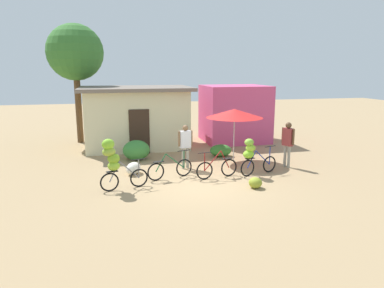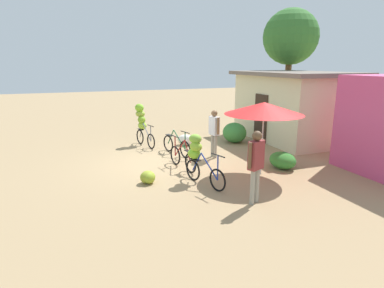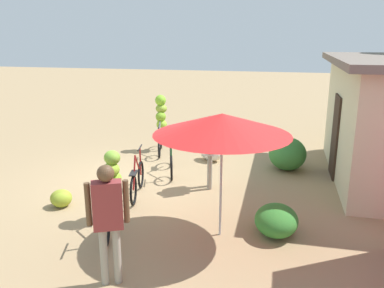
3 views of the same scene
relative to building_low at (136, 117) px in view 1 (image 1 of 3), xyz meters
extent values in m
plane|color=#9F825B|center=(1.50, -6.31, -1.47)|extent=(60.00, 60.00, 0.00)
cube|color=beige|center=(0.00, 0.00, -0.10)|extent=(4.72, 3.01, 2.75)
cube|color=#72665B|center=(0.00, 0.00, 1.35)|extent=(5.22, 3.51, 0.16)
cube|color=#332319|center=(0.00, -1.52, -0.47)|extent=(0.90, 0.06, 2.00)
cube|color=#D2497E|center=(5.13, 0.34, -0.02)|extent=(3.20, 2.80, 2.90)
cylinder|color=brown|center=(-2.78, 1.79, 0.39)|extent=(0.32, 0.32, 3.72)
sphere|color=#356F2C|center=(-2.78, 1.79, 3.08)|extent=(2.78, 2.78, 2.78)
ellipsoid|color=#377D35|center=(-0.24, -2.61, -1.06)|extent=(1.12, 0.96, 0.84)
ellipsoid|color=#34802F|center=(3.38, -2.81, -1.21)|extent=(0.95, 0.76, 0.52)
cylinder|color=beige|center=(3.63, -3.77, -0.43)|extent=(0.04, 0.04, 2.09)
cone|color=red|center=(3.63, -3.77, 0.52)|extent=(2.28, 2.28, 0.35)
torus|color=black|center=(-0.44, -6.15, -1.17)|extent=(0.60, 0.20, 0.60)
torus|color=black|center=(-1.36, -6.39, -1.17)|extent=(0.60, 0.20, 0.60)
cylinder|color=slate|center=(-1.20, -6.35, -0.86)|extent=(0.36, 0.13, 0.64)
cylinder|color=slate|center=(-0.74, -6.23, -0.86)|extent=(0.64, 0.20, 0.65)
cylinder|color=black|center=(-0.44, -6.15, -0.56)|extent=(0.49, 0.15, 0.03)
cylinder|color=slate|center=(-0.44, -6.15, -0.87)|extent=(0.04, 0.04, 0.61)
cube|color=black|center=(-1.27, -6.37, -0.84)|extent=(0.38, 0.23, 0.02)
ellipsoid|color=#92C033|center=(-1.21, -6.31, -0.68)|extent=(0.49, 0.45, 0.30)
ellipsoid|color=#79A926|center=(-1.21, -6.33, -0.44)|extent=(0.40, 0.33, 0.30)
ellipsoid|color=#90AC36|center=(-1.34, -6.35, -0.21)|extent=(0.53, 0.49, 0.26)
ellipsoid|color=#7FC02B|center=(-1.35, -6.38, 0.03)|extent=(0.50, 0.46, 0.33)
torus|color=black|center=(1.22, -5.33, -1.16)|extent=(0.61, 0.23, 0.62)
torus|color=black|center=(0.18, -5.64, -1.16)|extent=(0.61, 0.23, 0.62)
cylinder|color=#19592D|center=(0.36, -5.59, -0.87)|extent=(0.41, 0.15, 0.60)
cylinder|color=#19592D|center=(0.88, -5.43, -0.87)|extent=(0.71, 0.24, 0.61)
cylinder|color=black|center=(1.22, -5.33, -0.54)|extent=(0.49, 0.17, 0.03)
cylinder|color=#19592D|center=(1.22, -5.33, -0.85)|extent=(0.04, 0.04, 0.62)
cube|color=black|center=(0.28, -5.61, -0.82)|extent=(0.38, 0.24, 0.02)
torus|color=black|center=(1.83, -5.89, -1.16)|extent=(0.63, 0.17, 0.63)
torus|color=black|center=(2.77, -5.70, -1.16)|extent=(0.63, 0.17, 0.63)
cylinder|color=maroon|center=(2.61, -5.74, -0.84)|extent=(0.37, 0.11, 0.66)
cylinder|color=maroon|center=(2.13, -5.83, -0.84)|extent=(0.65, 0.16, 0.67)
cylinder|color=black|center=(1.83, -5.89, -0.52)|extent=(0.50, 0.12, 0.03)
cylinder|color=maroon|center=(1.83, -5.89, -0.84)|extent=(0.04, 0.04, 0.63)
cube|color=black|center=(2.68, -5.72, -0.81)|extent=(0.38, 0.21, 0.02)
torus|color=black|center=(4.39, -5.56, -1.17)|extent=(0.60, 0.23, 0.61)
torus|color=black|center=(3.41, -5.87, -1.17)|extent=(0.60, 0.23, 0.61)
cylinder|color=navy|center=(3.58, -5.81, -0.88)|extent=(0.38, 0.15, 0.60)
cylinder|color=navy|center=(4.07, -5.66, -0.88)|extent=(0.67, 0.24, 0.61)
cylinder|color=black|center=(4.39, -5.56, -0.50)|extent=(0.49, 0.18, 0.03)
cylinder|color=navy|center=(4.39, -5.56, -0.83)|extent=(0.04, 0.04, 0.67)
cube|color=black|center=(3.51, -5.84, -0.83)|extent=(0.39, 0.24, 0.02)
ellipsoid|color=#83C52B|center=(3.44, -5.84, -0.68)|extent=(0.50, 0.45, 0.29)
ellipsoid|color=#93C032|center=(3.52, -5.82, -0.46)|extent=(0.47, 0.42, 0.26)
ellipsoid|color=#7FB437|center=(3.46, -5.82, -0.25)|extent=(0.47, 0.45, 0.26)
ellipsoid|color=olive|center=(3.17, -7.13, -1.30)|extent=(0.54, 0.56, 0.35)
ellipsoid|color=#94AB2C|center=(3.20, -7.10, -1.30)|extent=(0.54, 0.52, 0.34)
ellipsoid|color=silver|center=(-0.51, -4.69, -1.25)|extent=(0.76, 0.83, 0.44)
cylinder|color=gray|center=(5.32, -4.96, -1.05)|extent=(0.11, 0.11, 0.85)
cylinder|color=gray|center=(5.40, -5.13, -1.05)|extent=(0.11, 0.11, 0.85)
cube|color=maroon|center=(5.36, -5.05, -0.28)|extent=(0.35, 0.45, 0.68)
cylinder|color=brown|center=(5.26, -4.82, -0.25)|extent=(0.08, 0.08, 0.61)
cylinder|color=brown|center=(5.46, -5.27, -0.25)|extent=(0.08, 0.08, 0.61)
sphere|color=brown|center=(5.36, -5.05, 0.17)|extent=(0.23, 0.23, 0.23)
cylinder|color=gray|center=(1.57, -4.33, -1.07)|extent=(0.11, 0.11, 0.82)
cylinder|color=gray|center=(1.40, -4.36, -1.07)|extent=(0.11, 0.11, 0.82)
cube|color=silver|center=(1.48, -4.35, -0.34)|extent=(0.43, 0.26, 0.65)
cylinder|color=brown|center=(1.73, -4.31, -0.30)|extent=(0.08, 0.08, 0.58)
cylinder|color=brown|center=(1.24, -4.39, -0.30)|extent=(0.08, 0.08, 0.58)
sphere|color=brown|center=(1.48, -4.35, 0.10)|extent=(0.22, 0.22, 0.22)
camera|label=1|loc=(-1.28, -17.28, 2.27)|focal=33.40mm
camera|label=2|loc=(11.51, -8.95, 1.77)|focal=30.13mm
camera|label=3|loc=(9.88, -2.85, 1.93)|focal=37.01mm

